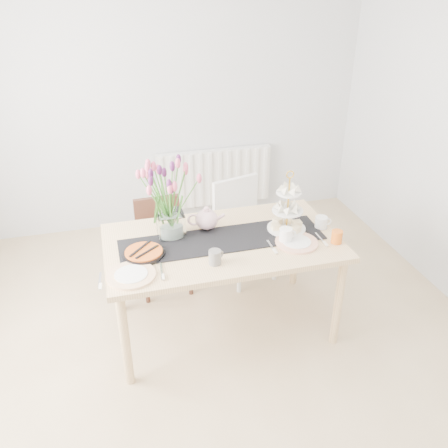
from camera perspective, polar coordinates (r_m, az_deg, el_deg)
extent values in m
plane|color=tan|center=(3.36, -0.24, -17.03)|extent=(4.50, 4.50, 0.00)
plane|color=#BABCBF|center=(4.69, -7.63, 14.83)|extent=(4.00, 0.00, 4.00)
cube|color=white|center=(4.99, -1.19, 5.63)|extent=(1.20, 0.08, 0.60)
cube|color=tan|center=(3.26, -0.19, -2.26)|extent=(1.60, 0.90, 0.04)
cylinder|color=tan|center=(3.10, -11.81, -13.55)|extent=(0.06, 0.06, 0.71)
cylinder|color=tan|center=(3.42, 13.59, -9.12)|extent=(0.06, 0.06, 0.71)
cylinder|color=tan|center=(3.70, -12.79, -5.78)|extent=(0.06, 0.06, 0.71)
cylinder|color=tan|center=(3.97, 8.62, -2.73)|extent=(0.06, 0.06, 0.71)
cube|color=#3B1D15|center=(3.90, -7.36, -2.79)|extent=(0.39, 0.39, 0.04)
cube|color=#3B1D15|center=(3.95, -8.01, 0.87)|extent=(0.38, 0.06, 0.36)
cylinder|color=#3B1D15|center=(3.85, -9.30, -7.09)|extent=(0.04, 0.04, 0.36)
cylinder|color=#3B1D15|center=(3.89, -4.06, -6.22)|extent=(0.04, 0.04, 0.36)
cylinder|color=#3B1D15|center=(4.14, -10.12, -4.29)|extent=(0.04, 0.04, 0.36)
cylinder|color=#3B1D15|center=(4.19, -5.26, -3.52)|extent=(0.04, 0.04, 0.36)
cube|color=white|center=(3.99, 2.75, -0.99)|extent=(0.51, 0.51, 0.04)
cube|color=white|center=(4.03, 1.37, 2.90)|extent=(0.42, 0.15, 0.40)
cylinder|color=white|center=(3.90, 1.84, -5.67)|extent=(0.04, 0.04, 0.41)
cylinder|color=white|center=(4.07, 6.18, -4.21)|extent=(0.04, 0.04, 0.41)
cylinder|color=white|center=(4.16, -0.75, -3.24)|extent=(0.04, 0.04, 0.41)
cylinder|color=white|center=(4.32, 3.42, -1.97)|extent=(0.04, 0.04, 0.41)
cube|color=black|center=(3.24, -0.19, -1.89)|extent=(1.40, 0.35, 0.01)
cube|color=silver|center=(3.28, -6.42, -0.05)|extent=(0.18, 0.18, 0.18)
cylinder|color=gold|center=(3.31, 7.70, 2.32)|extent=(0.01, 0.01, 0.40)
cylinder|color=white|center=(3.39, 7.50, -0.49)|extent=(0.27, 0.27, 0.01)
cylinder|color=white|center=(3.33, 7.65, 1.62)|extent=(0.22, 0.22, 0.01)
cylinder|color=white|center=(3.27, 7.81, 3.75)|extent=(0.17, 0.17, 0.01)
cylinder|color=white|center=(3.45, 11.60, 0.20)|extent=(0.10, 0.10, 0.09)
cylinder|color=black|center=(3.12, -9.61, -3.55)|extent=(0.27, 0.27, 0.02)
cylinder|color=orange|center=(3.11, -9.64, -3.29)|extent=(0.24, 0.24, 0.01)
cylinder|color=slate|center=(2.98, -1.10, -4.02)|extent=(0.11, 0.11, 0.09)
cylinder|color=white|center=(3.23, 7.42, -1.38)|extent=(0.09, 0.09, 0.10)
cylinder|color=orange|center=(3.29, 13.42, -1.51)|extent=(0.10, 0.10, 0.09)
cylinder|color=white|center=(2.94, -11.11, -6.07)|extent=(0.33, 0.33, 0.02)
cylinder|color=silver|center=(3.24, 8.72, -2.21)|extent=(0.29, 0.29, 0.02)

